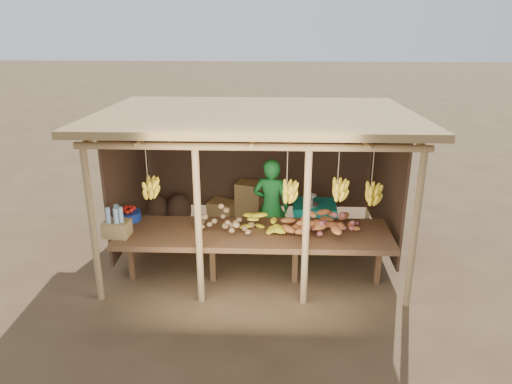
{
  "coord_description": "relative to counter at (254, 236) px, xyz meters",
  "views": [
    {
      "loc": [
        0.26,
        -7.39,
        3.82
      ],
      "look_at": [
        0.0,
        0.0,
        1.05
      ],
      "focal_mm": 35.0,
      "sensor_mm": 36.0,
      "label": 1
    }
  ],
  "objects": [
    {
      "name": "stall_structure",
      "position": [
        0.02,
        0.82,
        1.17
      ],
      "size": [
        4.7,
        3.5,
        2.43
      ],
      "color": "tan",
      "rests_on": "ground"
    },
    {
      "name": "potato_heap",
      "position": [
        -0.47,
        0.07,
        0.24
      ],
      "size": [
        0.91,
        0.62,
        0.36
      ],
      "primitive_type": null,
      "rotation": [
        0.0,
        0.0,
        -0.14
      ],
      "color": "#A58255",
      "rests_on": "counter"
    },
    {
      "name": "vendor",
      "position": [
        0.24,
        0.94,
        0.06
      ],
      "size": [
        0.64,
        0.48,
        1.6
      ],
      "primitive_type": "imported",
      "rotation": [
        0.0,
        0.0,
        2.97
      ],
      "color": "#176B26",
      "rests_on": "ground"
    },
    {
      "name": "onion_heap",
      "position": [
        1.07,
        0.02,
        0.24
      ],
      "size": [
        0.98,
        0.72,
        0.36
      ],
      "primitive_type": null,
      "rotation": [
        0.0,
        0.0,
        0.23
      ],
      "color": "#A95352",
      "rests_on": "counter"
    },
    {
      "name": "bottle_box",
      "position": [
        -1.9,
        -0.19,
        0.23
      ],
      "size": [
        0.38,
        0.31,
        0.44
      ],
      "color": "#A27F48",
      "rests_on": "counter"
    },
    {
      "name": "banana_pile",
      "position": [
        0.11,
        0.06,
        0.24
      ],
      "size": [
        0.71,
        0.58,
        0.35
      ],
      "primitive_type": null,
      "rotation": [
        0.0,
        0.0,
        -0.4
      ],
      "color": "yellow",
      "rests_on": "counter"
    },
    {
      "name": "ground",
      "position": [
        -0.0,
        0.95,
        -0.74
      ],
      "size": [
        60.0,
        60.0,
        0.0
      ],
      "primitive_type": "plane",
      "color": "brown",
      "rests_on": "ground"
    },
    {
      "name": "sweet_potato_heap",
      "position": [
        0.91,
        0.02,
        0.24
      ],
      "size": [
        1.15,
        0.72,
        0.36
      ],
      "primitive_type": null,
      "rotation": [
        0.0,
        0.0,
        0.05
      ],
      "color": "#C46A32",
      "rests_on": "counter"
    },
    {
      "name": "tarp_crate",
      "position": [
        0.98,
        1.44,
        -0.38
      ],
      "size": [
        0.76,
        0.67,
        0.88
      ],
      "color": "brown",
      "rests_on": "ground"
    },
    {
      "name": "counter",
      "position": [
        0.0,
        0.0,
        0.0
      ],
      "size": [
        3.9,
        1.05,
        0.8
      ],
      "color": "brown",
      "rests_on": "ground"
    },
    {
      "name": "carton_stack",
      "position": [
        -0.32,
        2.15,
        -0.4
      ],
      "size": [
        1.09,
        0.51,
        0.76
      ],
      "color": "#A27F48",
      "rests_on": "ground"
    },
    {
      "name": "burlap_sacks",
      "position": [
        -1.7,
        2.13,
        -0.46
      ],
      "size": [
        0.89,
        0.47,
        0.63
      ],
      "color": "#483121",
      "rests_on": "ground"
    },
    {
      "name": "tomato_basin",
      "position": [
        -1.9,
        0.36,
        0.14
      ],
      "size": [
        0.38,
        0.38,
        0.2
      ],
      "rotation": [
        0.0,
        0.0,
        -0.15
      ],
      "color": "navy",
      "rests_on": "counter"
    }
  ]
}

